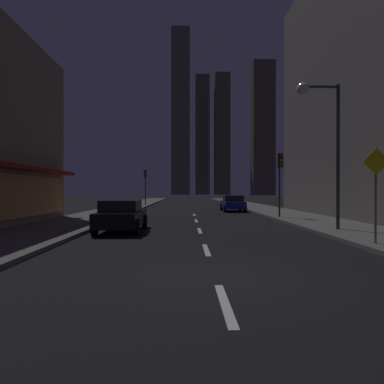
{
  "coord_description": "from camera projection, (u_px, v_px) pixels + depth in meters",
  "views": [
    {
      "loc": [
        -0.65,
        -7.72,
        1.89
      ],
      "look_at": [
        0.0,
        27.79,
        1.73
      ],
      "focal_mm": 32.28,
      "sensor_mm": 36.0,
      "label": 1
    }
  ],
  "objects": [
    {
      "name": "ground_plane",
      "position": [
        191.0,
        207.0,
        39.73
      ],
      "size": [
        78.0,
        136.0,
        0.1
      ],
      "primitive_type": "cube",
      "color": "black"
    },
    {
      "name": "sidewalk_right",
      "position": [
        252.0,
        206.0,
        39.86
      ],
      "size": [
        4.0,
        76.0,
        0.15
      ],
      "primitive_type": "cube",
      "color": "#605E59",
      "rests_on": "ground"
    },
    {
      "name": "sidewalk_left",
      "position": [
        130.0,
        206.0,
        39.6
      ],
      "size": [
        4.0,
        76.0,
        0.15
      ],
      "primitive_type": "cube",
      "color": "#605E59",
      "rests_on": "ground"
    },
    {
      "name": "lane_marking_center",
      "position": [
        200.0,
        231.0,
        16.13
      ],
      "size": [
        0.16,
        23.0,
        0.01
      ],
      "color": "silver",
      "rests_on": "ground"
    },
    {
      "name": "skyscraper_distant_tall",
      "position": [
        181.0,
        112.0,
        147.15
      ],
      "size": [
        7.82,
        5.68,
        70.9
      ],
      "primitive_type": "cube",
      "color": "#5D5845",
      "rests_on": "ground"
    },
    {
      "name": "skyscraper_distant_mid",
      "position": [
        202.0,
        136.0,
        158.07
      ],
      "size": [
        6.44,
        8.67,
        53.96
      ],
      "primitive_type": "cube",
      "color": "brown",
      "rests_on": "ground"
    },
    {
      "name": "skyscraper_distant_short",
      "position": [
        222.0,
        134.0,
        155.4
      ],
      "size": [
        6.78,
        6.5,
        54.31
      ],
      "primitive_type": "cube",
      "color": "brown",
      "rests_on": "ground"
    },
    {
      "name": "skyscraper_distant_slender",
      "position": [
        263.0,
        129.0,
        131.1
      ],
      "size": [
        8.32,
        6.25,
        50.67
      ],
      "primitive_type": "cube",
      "color": "#504C3C",
      "rests_on": "ground"
    },
    {
      "name": "car_parked_near",
      "position": [
        122.0,
        215.0,
        15.81
      ],
      "size": [
        1.98,
        4.24,
        1.45
      ],
      "color": "black",
      "rests_on": "ground"
    },
    {
      "name": "car_parked_far",
      "position": [
        233.0,
        203.0,
        31.07
      ],
      "size": [
        1.98,
        4.24,
        1.45
      ],
      "color": "navy",
      "rests_on": "ground"
    },
    {
      "name": "fire_hydrant_far_left",
      "position": [
        132.0,
        205.0,
        33.4
      ],
      "size": [
        0.42,
        0.3,
        0.65
      ],
      "color": "red",
      "rests_on": "sidewalk_left"
    },
    {
      "name": "traffic_light_near_right",
      "position": [
        280.0,
        170.0,
        22.45
      ],
      "size": [
        0.32,
        0.48,
        4.2
      ],
      "color": "#2D2D2D",
      "rests_on": "sidewalk_right"
    },
    {
      "name": "traffic_light_far_left",
      "position": [
        145.0,
        180.0,
        41.3
      ],
      "size": [
        0.32,
        0.48,
        4.2
      ],
      "color": "#2D2D2D",
      "rests_on": "sidewalk_left"
    },
    {
      "name": "street_lamp_right",
      "position": [
        320.0,
        120.0,
        15.47
      ],
      "size": [
        1.96,
        0.56,
        6.58
      ],
      "color": "#38383D",
      "rests_on": "sidewalk_right"
    },
    {
      "name": "pedestrian_crossing_sign",
      "position": [
        376.0,
        187.0,
        11.33
      ],
      "size": [
        0.91,
        0.08,
        3.15
      ],
      "color": "slate",
      "rests_on": "sidewalk_right"
    }
  ]
}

